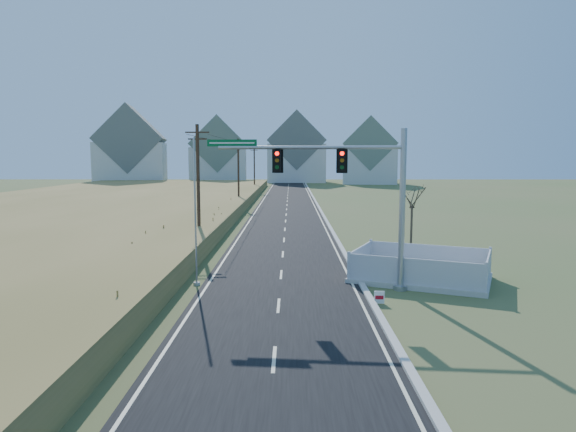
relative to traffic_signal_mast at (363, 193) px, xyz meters
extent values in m
plane|color=#485E2D|center=(-4.04, -1.11, -4.79)|extent=(260.00, 260.00, 0.00)
cube|color=black|center=(-4.04, 48.89, -4.76)|extent=(8.00, 180.00, 0.06)
cube|color=#B2AFA8|center=(0.11, 48.89, -4.70)|extent=(0.30, 180.00, 0.18)
cube|color=#A38449|center=(-28.04, 38.89, -4.14)|extent=(38.00, 110.00, 1.30)
cylinder|color=#422D1E|center=(-10.54, 13.89, -0.29)|extent=(0.26, 0.26, 9.00)
cube|color=#422D1E|center=(-10.54, 13.89, 3.61)|extent=(1.80, 0.10, 0.10)
cube|color=#422D1E|center=(-10.54, 13.89, 3.11)|extent=(1.40, 0.10, 0.10)
cylinder|color=#422D1E|center=(-10.54, 43.89, -0.29)|extent=(0.26, 0.26, 9.00)
cube|color=#422D1E|center=(-10.54, 43.89, 3.61)|extent=(1.80, 0.10, 0.10)
cube|color=#422D1E|center=(-10.54, 43.89, 3.11)|extent=(1.40, 0.10, 0.10)
cylinder|color=#422D1E|center=(-10.54, 73.89, -0.29)|extent=(0.26, 0.26, 9.00)
cube|color=#422D1E|center=(-10.54, 73.89, 3.61)|extent=(1.80, 0.10, 0.10)
cube|color=#422D1E|center=(-10.54, 73.89, 3.11)|extent=(1.40, 0.10, 0.10)
cube|color=silver|center=(-42.04, 98.89, 0.21)|extent=(17.38, 13.12, 10.00)
cube|color=slate|center=(-42.04, 98.89, 6.11)|extent=(17.69, 13.38, 16.29)
cube|color=silver|center=(-22.04, 106.89, -0.29)|extent=(14.66, 10.95, 9.00)
cube|color=slate|center=(-22.04, 106.89, 5.11)|extent=(14.93, 11.17, 14.26)
cube|color=silver|center=(-2.04, 110.89, 0.21)|extent=(15.00, 10.00, 10.00)
cube|color=slate|center=(-2.04, 110.89, 6.11)|extent=(15.27, 10.20, 15.27)
cube|color=silver|center=(15.96, 102.89, -0.29)|extent=(13.87, 10.31, 9.00)
cube|color=slate|center=(15.96, 102.89, 5.11)|extent=(14.12, 10.51, 13.24)
cylinder|color=#9EA0A5|center=(1.91, -0.17, -4.68)|extent=(0.68, 0.68, 0.23)
cylinder|color=#9EA0A5|center=(1.91, -0.17, -0.83)|extent=(0.29, 0.29, 7.91)
cylinder|color=#9EA0A5|center=(-2.59, 0.23, 2.22)|extent=(9.02, 0.97, 0.18)
cube|color=black|center=(-1.02, 0.09, 1.59)|extent=(0.36, 0.31, 1.05)
cube|color=black|center=(-4.17, 0.37, 1.59)|extent=(0.36, 0.31, 1.05)
cube|color=#055828|center=(-6.42, 0.56, 2.44)|extent=(2.48, 0.26, 0.34)
cube|color=#B7B5AD|center=(3.41, 1.79, -4.66)|extent=(8.24, 7.09, 0.27)
cube|color=silver|center=(2.53, -0.24, -3.86)|extent=(6.12, 2.71, 1.33)
cube|color=silver|center=(4.29, 3.82, -3.86)|extent=(6.12, 2.71, 1.33)
cube|color=silver|center=(0.37, 3.11, -3.86)|extent=(1.83, 4.09, 1.33)
cube|color=silver|center=(6.46, 0.47, -3.86)|extent=(1.83, 4.09, 1.33)
cube|color=white|center=(0.46, -2.60, -4.49)|extent=(0.46, 0.08, 0.57)
cube|color=#A20A18|center=(0.45, -2.63, -4.49)|extent=(0.37, 0.05, 0.17)
cylinder|color=#B7B5AD|center=(-8.34, 0.75, -4.72)|extent=(0.34, 0.34, 0.15)
cylinder|color=#9EA0A5|center=(-8.34, 0.75, -1.04)|extent=(0.09, 0.09, 7.50)
cylinder|color=#4C3F33|center=(4.52, 8.86, -3.13)|extent=(0.15, 0.15, 3.31)
camera|label=1|loc=(-3.50, -24.99, 1.73)|focal=32.00mm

